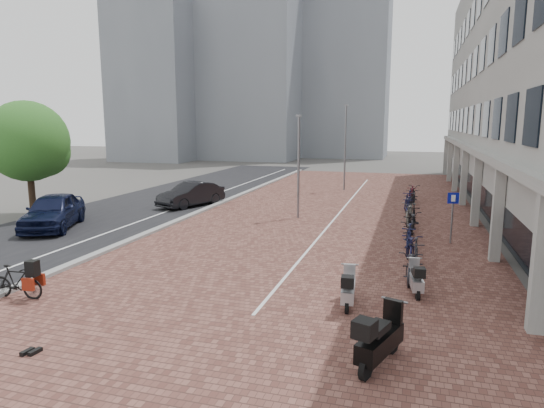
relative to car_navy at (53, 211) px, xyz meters
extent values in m
plane|color=#474442|center=(9.95, -3.92, -0.82)|extent=(140.00, 140.00, 0.00)
cube|color=brown|center=(11.95, 8.08, -0.81)|extent=(14.50, 42.00, 0.04)
cube|color=black|center=(0.95, 8.08, -0.81)|extent=(8.00, 50.00, 0.03)
cube|color=gray|center=(4.85, 8.08, -0.75)|extent=(0.35, 42.00, 0.14)
cube|color=white|center=(2.95, 8.08, -0.80)|extent=(0.12, 44.00, 0.00)
cube|color=white|center=(12.15, 8.08, -0.78)|extent=(0.10, 30.00, 0.00)
cube|color=black|center=(19.55, 12.08, 0.88)|extent=(0.15, 38.00, 3.20)
cube|color=#9D9D98|center=(19.35, 12.08, 2.63)|extent=(1.60, 38.00, 0.30)
cube|color=#9D9D98|center=(18.75, -5.92, 0.88)|extent=(0.35, 0.35, 3.40)
cube|color=#9D9D98|center=(18.75, 0.08, 0.88)|extent=(0.35, 0.35, 3.40)
cube|color=#9D9D98|center=(18.75, 6.08, 0.88)|extent=(0.35, 0.35, 3.40)
cube|color=#9D9D98|center=(18.75, 12.08, 0.88)|extent=(0.35, 0.35, 3.40)
cube|color=#9D9D98|center=(18.75, 18.08, 0.88)|extent=(0.35, 0.35, 3.40)
cube|color=#9D9D98|center=(18.75, 24.08, 0.88)|extent=(0.35, 0.35, 3.40)
cube|color=#9D9D98|center=(18.75, 30.08, 0.88)|extent=(0.35, 0.35, 3.40)
cube|color=gray|center=(-6.05, 44.08, 15.18)|extent=(14.00, 12.00, 32.00)
cube|color=gray|center=(5.95, 51.08, 12.18)|extent=(12.00, 10.00, 26.00)
cube|color=gray|center=(-16.05, 38.08, 9.18)|extent=(10.00, 10.00, 20.00)
imported|color=black|center=(0.00, 0.00, 0.00)|extent=(3.68, 5.17, 1.64)
imported|color=black|center=(3.45, 7.22, -0.12)|extent=(2.89, 4.49, 1.40)
imported|color=black|center=(5.45, -7.63, -0.33)|extent=(1.64, 0.58, 0.97)
cube|color=black|center=(5.45, -7.63, 0.10)|extent=(0.31, 0.29, 0.43)
cube|color=maroon|center=(5.23, -7.63, -0.29)|extent=(0.34, 0.12, 0.34)
cube|color=maroon|center=(5.67, -7.63, -0.29)|extent=(0.34, 0.12, 0.34)
cylinder|color=slate|center=(17.45, 2.28, 0.15)|extent=(0.07, 0.07, 1.93)
cube|color=#0A138E|center=(17.45, 2.25, 1.07)|extent=(0.44, 0.12, 0.44)
cylinder|color=gray|center=(10.31, 5.54, 1.78)|extent=(0.12, 0.12, 5.19)
cylinder|color=slate|center=(11.13, 16.24, 2.21)|extent=(0.12, 0.12, 6.06)
cylinder|color=#382619|center=(-3.05, 2.00, 0.49)|extent=(0.34, 0.34, 2.61)
sphere|color=#2B5E20|center=(-3.05, 2.00, 3.10)|extent=(4.10, 4.10, 4.10)
sphere|color=#2B5E20|center=(-2.59, 2.56, 2.54)|extent=(2.61, 2.61, 2.61)
imported|color=black|center=(15.94, -2.92, -0.30)|extent=(0.80, 2.01, 1.04)
imported|color=#222228|center=(16.08, -1.77, -0.29)|extent=(0.52, 1.75, 1.05)
imported|color=#131233|center=(15.94, -0.62, -0.30)|extent=(0.70, 1.98, 1.04)
imported|color=#161B3F|center=(15.84, 0.53, -0.29)|extent=(0.63, 1.78, 1.05)
imported|color=black|center=(15.83, 1.68, -0.30)|extent=(0.70, 1.98, 1.04)
imported|color=black|center=(15.81, 2.83, -0.29)|extent=(0.52, 1.75, 1.05)
imported|color=black|center=(15.98, 3.98, -0.30)|extent=(0.76, 2.00, 1.04)
imported|color=black|center=(15.99, 5.13, -0.29)|extent=(0.51, 1.75, 1.05)
imported|color=#66635D|center=(15.80, 6.28, -0.30)|extent=(0.91, 2.04, 1.04)
imported|color=#171840|center=(15.70, 7.43, -0.29)|extent=(0.60, 1.78, 1.05)
imported|color=black|center=(15.74, 8.58, -0.30)|extent=(0.93, 2.04, 1.04)
imported|color=#16163C|center=(15.69, 9.73, -0.29)|extent=(0.85, 1.81, 1.05)
imported|color=black|center=(15.92, 10.88, -0.30)|extent=(0.92, 2.04, 1.04)
imported|color=#561721|center=(15.85, 12.03, -0.29)|extent=(0.64, 1.78, 1.05)
imported|color=black|center=(15.89, 13.18, -0.30)|extent=(0.98, 2.05, 1.04)
camera|label=1|loc=(15.86, -17.60, 4.04)|focal=31.17mm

